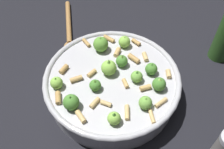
% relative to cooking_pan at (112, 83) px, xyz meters
% --- Properties ---
extents(ground_plane, '(2.40, 2.40, 0.00)m').
position_rel_cooking_pan_xyz_m(ground_plane, '(0.00, -0.00, -0.04)').
color(ground_plane, black).
extents(cooking_pan, '(0.33, 0.33, 0.11)m').
position_rel_cooking_pan_xyz_m(cooking_pan, '(0.00, 0.00, 0.00)').
color(cooking_pan, '#B7B7BC').
rests_on(cooking_pan, ground).
extents(pepper_shaker, '(0.04, 0.04, 0.09)m').
position_rel_cooking_pan_xyz_m(pepper_shaker, '(-0.25, 0.13, 0.01)').
color(pepper_shaker, gray).
rests_on(pepper_shaker, ground).
extents(wooden_spoon, '(0.10, 0.25, 0.02)m').
position_rel_cooking_pan_xyz_m(wooden_spoon, '(0.18, -0.22, -0.03)').
color(wooden_spoon, '#9E703D').
rests_on(wooden_spoon, ground).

